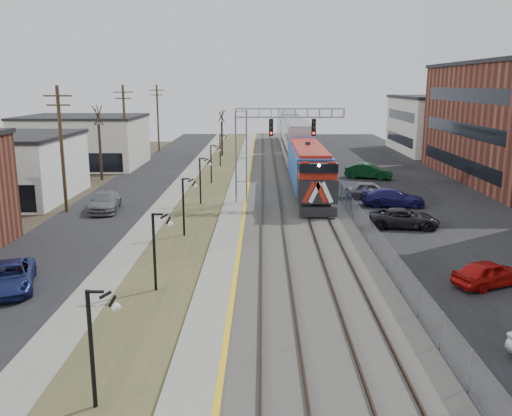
{
  "coord_description": "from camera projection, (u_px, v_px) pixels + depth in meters",
  "views": [
    {
      "loc": [
        1.3,
        -17.32,
        10.08
      ],
      "look_at": [
        0.91,
        15.3,
        2.6
      ],
      "focal_mm": 38.0,
      "sensor_mm": 36.0,
      "label": 1
    }
  ],
  "objects": [
    {
      "name": "fence",
      "position": [
        333.0,
        181.0,
        52.99
      ],
      "size": [
        0.04,
        120.0,
        1.6
      ],
      "primitive_type": "cube",
      "color": "gray",
      "rests_on": "ground"
    },
    {
      "name": "car_lot_c",
      "position": [
        404.0,
        219.0,
        38.68
      ],
      "size": [
        5.15,
        2.88,
        1.36
      ],
      "primitive_type": "imported",
      "rotation": [
        0.0,
        0.0,
        1.44
      ],
      "color": "black",
      "rests_on": "ground"
    },
    {
      "name": "car_lot_a",
      "position": [
        489.0,
        274.0,
        27.45
      ],
      "size": [
        4.27,
        3.07,
        1.35
      ],
      "primitive_type": "imported",
      "rotation": [
        0.0,
        0.0,
        1.99
      ],
      "color": "#AC0F0D",
      "rests_on": "ground"
    },
    {
      "name": "car_lot_f",
      "position": [
        369.0,
        171.0,
        58.78
      ],
      "size": [
        5.27,
        3.47,
        1.64
      ],
      "primitive_type": "imported",
      "rotation": [
        0.0,
        0.0,
        1.19
      ],
      "color": "#0A3616",
      "rests_on": "ground"
    },
    {
      "name": "car_lot_e",
      "position": [
        370.0,
        190.0,
        48.65
      ],
      "size": [
        4.53,
        2.06,
        1.51
      ],
      "primitive_type": "imported",
      "rotation": [
        0.0,
        0.0,
        1.51
      ],
      "color": "slate",
      "rests_on": "ground"
    },
    {
      "name": "train",
      "position": [
        294.0,
        139.0,
        72.25
      ],
      "size": [
        3.0,
        63.05,
        5.33
      ],
      "color": "#1548AB",
      "rests_on": "ground"
    },
    {
      "name": "sidewalk",
      "position": [
        178.0,
        188.0,
        53.34
      ],
      "size": [
        2.0,
        120.0,
        0.08
      ],
      "primitive_type": "cube",
      "color": "gray",
      "rests_on": "ground"
    },
    {
      "name": "track_far",
      "position": [
        305.0,
        186.0,
        53.14
      ],
      "size": [
        1.58,
        120.0,
        0.15
      ],
      "color": "#2D2119",
      "rests_on": "ballast_bed"
    },
    {
      "name": "car_street_a",
      "position": [
        10.0,
        277.0,
        27.0
      ],
      "size": [
        3.69,
        5.27,
        1.34
      ],
      "primitive_type": "imported",
      "rotation": [
        0.0,
        0.0,
        0.34
      ],
      "color": "navy",
      "rests_on": "ground"
    },
    {
      "name": "parking_lot",
      "position": [
        412.0,
        189.0,
        53.07
      ],
      "size": [
        16.0,
        120.0,
        0.04
      ],
      "primitive_type": "cube",
      "color": "black",
      "rests_on": "ground"
    },
    {
      "name": "grass_median",
      "position": [
        209.0,
        189.0,
        53.3
      ],
      "size": [
        4.0,
        120.0,
        0.06
      ],
      "primitive_type": "cube",
      "color": "#444A27",
      "rests_on": "ground"
    },
    {
      "name": "lampposts",
      "position": [
        184.0,
        207.0,
        36.57
      ],
      "size": [
        0.14,
        62.14,
        4.0
      ],
      "color": "black",
      "rests_on": "ground"
    },
    {
      "name": "platform",
      "position": [
        239.0,
        188.0,
        53.25
      ],
      "size": [
        2.0,
        120.0,
        0.24
      ],
      "primitive_type": "cube",
      "color": "gray",
      "rests_on": "ground"
    },
    {
      "name": "ballast_bed",
      "position": [
        290.0,
        188.0,
        53.2
      ],
      "size": [
        8.0,
        120.0,
        0.2
      ],
      "primitive_type": "cube",
      "color": "#595651",
      "rests_on": "ground"
    },
    {
      "name": "car_street_b",
      "position": [
        105.0,
        202.0,
        43.86
      ],
      "size": [
        2.83,
        5.51,
        1.53
      ],
      "primitive_type": "imported",
      "rotation": [
        0.0,
        0.0,
        0.13
      ],
      "color": "slate",
      "rests_on": "ground"
    },
    {
      "name": "utility_poles",
      "position": [
        62.0,
        150.0,
        42.57
      ],
      "size": [
        0.28,
        80.28,
        10.0
      ],
      "color": "#4C3823",
      "rests_on": "ground"
    },
    {
      "name": "street_west",
      "position": [
        133.0,
        189.0,
        53.39
      ],
      "size": [
        7.0,
        120.0,
        0.04
      ],
      "primitive_type": "cube",
      "color": "black",
      "rests_on": "ground"
    },
    {
      "name": "bare_trees",
      "position": [
        129.0,
        156.0,
        56.62
      ],
      "size": [
        12.3,
        42.3,
        5.95
      ],
      "color": "#382D23",
      "rests_on": "ground"
    },
    {
      "name": "platform_edge",
      "position": [
        248.0,
        187.0,
        53.21
      ],
      "size": [
        0.24,
        120.0,
        0.01
      ],
      "primitive_type": "cube",
      "color": "gold",
      "rests_on": "platform"
    },
    {
      "name": "signal_gantry",
      "position": [
        262.0,
        139.0,
        45.17
      ],
      "size": [
        9.0,
        1.07,
        8.15
      ],
      "color": "gray",
      "rests_on": "ground"
    },
    {
      "name": "car_lot_d",
      "position": [
        393.0,
        198.0,
        45.44
      ],
      "size": [
        5.34,
        2.63,
        1.49
      ],
      "primitive_type": "imported",
      "rotation": [
        0.0,
        0.0,
        1.46
      ],
      "color": "navy",
      "rests_on": "ground"
    },
    {
      "name": "ground",
      "position": [
        225.0,
        376.0,
        19.15
      ],
      "size": [
        160.0,
        160.0,
        0.0
      ],
      "primitive_type": "plane",
      "color": "#473D2D",
      "rests_on": "ground"
    },
    {
      "name": "track_near",
      "position": [
        270.0,
        186.0,
        53.18
      ],
      "size": [
        1.58,
        120.0,
        0.15
      ],
      "color": "#2D2119",
      "rests_on": "ballast_bed"
    }
  ]
}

